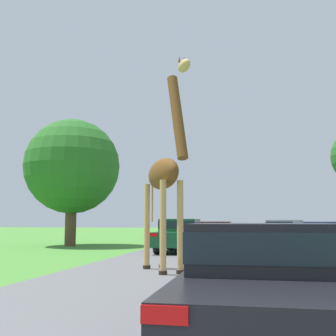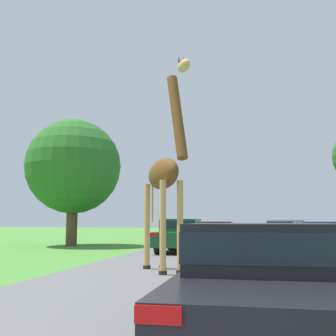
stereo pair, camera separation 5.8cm
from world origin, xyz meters
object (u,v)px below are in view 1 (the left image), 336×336
object	(u,v)px
giraffe_near_road	(165,175)
car_rear_follower	(336,249)
car_queue_left	(269,241)
car_far_ahead	(180,234)
tree_centre_back	(72,167)
car_verge_right	(283,233)
car_lead_maroon	(266,275)
car_queue_right	(217,231)

from	to	relation	value
giraffe_near_road	car_rear_follower	distance (m)	4.68
car_queue_left	car_far_ahead	xyz separation A→B (m)	(-3.71, 3.17, 0.12)
car_rear_follower	tree_centre_back	world-z (taller)	tree_centre_back
car_queue_left	tree_centre_back	bearing A→B (deg)	148.91
car_far_ahead	car_verge_right	size ratio (longest dim) A/B	1.07
giraffe_near_road	car_lead_maroon	xyz separation A→B (m)	(2.45, -6.01, -1.87)
tree_centre_back	car_lead_maroon	bearing A→B (deg)	-59.08
car_lead_maroon	car_rear_follower	bearing A→B (deg)	71.08
car_queue_left	tree_centre_back	distance (m)	12.56
giraffe_near_road	car_queue_left	size ratio (longest dim) A/B	1.40
giraffe_near_road	tree_centre_back	xyz separation A→B (m)	(-7.40, 10.44, 1.74)
car_lead_maroon	car_queue_right	bearing A→B (deg)	96.15
car_lead_maroon	car_rear_follower	distance (m)	5.30
giraffe_near_road	car_queue_right	xyz separation A→B (m)	(0.11, 15.70, -1.89)
car_lead_maroon	car_far_ahead	distance (m)	13.81
giraffe_near_road	car_queue_left	world-z (taller)	giraffe_near_road
car_queue_right	tree_centre_back	xyz separation A→B (m)	(-7.51, -5.26, 3.62)
giraffe_near_road	car_rear_follower	xyz separation A→B (m)	(4.17, -1.00, -1.87)
car_lead_maroon	car_queue_left	bearing A→B (deg)	87.61
car_far_ahead	car_rear_follower	bearing A→B (deg)	-59.28
car_far_ahead	car_verge_right	world-z (taller)	car_far_ahead
car_queue_right	car_queue_left	world-z (taller)	car_queue_right
car_rear_follower	car_far_ahead	bearing A→B (deg)	120.72
car_queue_right	car_far_ahead	bearing A→B (deg)	-96.45
giraffe_near_road	car_queue_left	distance (m)	5.48
car_queue_left	car_rear_follower	xyz separation A→B (m)	(1.29, -5.24, 0.07)
giraffe_near_road	car_far_ahead	size ratio (longest dim) A/B	1.22
car_lead_maroon	car_far_ahead	xyz separation A→B (m)	(-3.28, 13.42, 0.04)
car_lead_maroon	car_queue_right	size ratio (longest dim) A/B	1.08
car_queue_left	car_verge_right	size ratio (longest dim) A/B	0.93
car_rear_follower	tree_centre_back	size ratio (longest dim) A/B	0.69
car_queue_right	car_far_ahead	world-z (taller)	car_far_ahead
car_verge_right	car_rear_follower	world-z (taller)	car_verge_right
car_rear_follower	tree_centre_back	xyz separation A→B (m)	(-11.57, 11.44, 3.61)
car_queue_left	car_lead_maroon	bearing A→B (deg)	-92.39
car_queue_right	car_rear_follower	xyz separation A→B (m)	(4.06, -16.70, 0.02)
giraffe_near_road	car_far_ahead	world-z (taller)	giraffe_near_road
giraffe_near_road	car_rear_follower	bearing A→B (deg)	135.32
tree_centre_back	giraffe_near_road	bearing A→B (deg)	-54.68
car_lead_maroon	car_queue_left	xyz separation A→B (m)	(0.43, 10.25, -0.07)
car_queue_left	car_rear_follower	distance (m)	5.39
giraffe_near_road	car_queue_right	bearing A→B (deg)	-121.69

